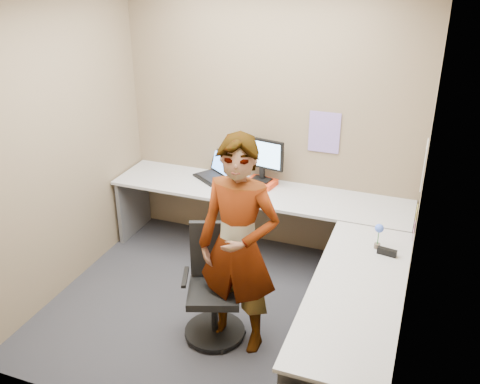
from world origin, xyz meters
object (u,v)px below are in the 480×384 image
at_px(office_chair, 214,292).
at_px(person, 239,247).
at_px(desk, 284,240).
at_px(monitor, 262,156).

relative_size(office_chair, person, 0.53).
xyz_separation_m(desk, office_chair, (-0.38, -0.67, -0.20)).
xyz_separation_m(monitor, office_chair, (0.07, -1.41, -0.66)).
xyz_separation_m(desk, person, (-0.16, -0.70, 0.29)).
height_order(desk, office_chair, office_chair).
xyz_separation_m(desk, monitor, (-0.45, 0.74, 0.45)).
height_order(monitor, office_chair, monitor).
distance_m(office_chair, person, 0.54).
height_order(office_chair, person, person).
relative_size(monitor, person, 0.26).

